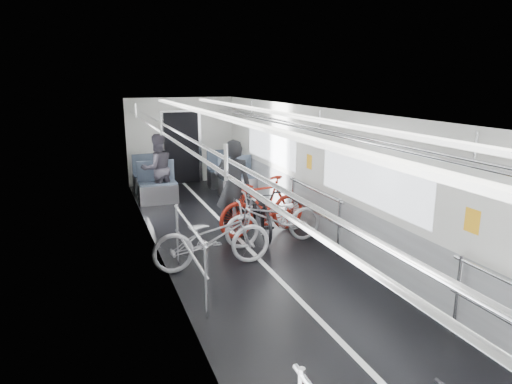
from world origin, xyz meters
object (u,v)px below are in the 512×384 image
bike_aisle (259,210)px  person_seated (158,168)px  bike_right_far (263,206)px  bike_right_mid (274,218)px  bike_left_far (212,237)px  person_standing (233,188)px

bike_aisle → person_seated: person_seated is taller
bike_right_far → person_seated: bearing=-163.0°
bike_right_far → person_seated: person_seated is taller
bike_aisle → person_seated: 3.36m
bike_right_far → bike_right_mid: bearing=-11.3°
bike_left_far → bike_aisle: (1.25, 1.24, -0.02)m
bike_right_far → bike_aisle: (-0.07, 0.02, -0.08)m
bike_right_mid → bike_aisle: bearing=-176.4°
bike_left_far → person_seated: person_seated is taller
bike_right_far → person_standing: (-0.55, 0.12, 0.36)m
bike_right_mid → person_seated: (-1.48, 3.65, 0.34)m
person_standing → person_seated: bearing=-55.5°
bike_right_far → person_standing: person_standing is taller
bike_left_far → bike_right_mid: bearing=-64.3°
bike_right_mid → bike_right_far: bearing=176.7°
bike_right_far → person_seated: (-1.50, 3.05, 0.27)m
bike_right_far → bike_aisle: 0.11m
bike_left_far → person_standing: bearing=-29.8°
bike_left_far → bike_aisle: size_ratio=1.04×
bike_right_far → person_standing: size_ratio=1.01×
bike_right_mid → bike_right_far: 0.60m
bike_right_mid → bike_right_far: bike_right_far is taller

